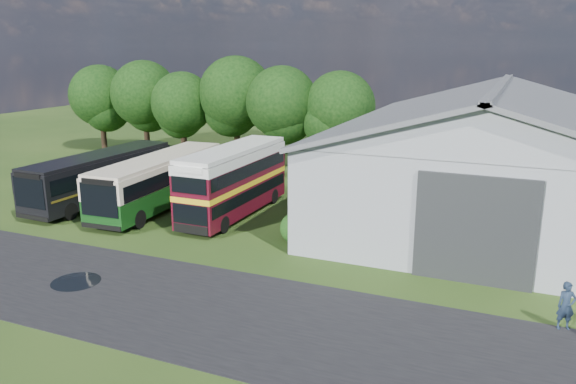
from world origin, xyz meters
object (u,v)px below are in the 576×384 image
at_px(bus_maroon_double, 234,182).
at_px(bus_dark_single, 101,176).
at_px(visitor_a, 566,306).
at_px(storage_shed, 495,149).
at_px(bus_green_single, 160,181).

height_order(bus_maroon_double, bus_dark_single, bus_maroon_double).
relative_size(bus_dark_single, visitor_a, 6.44).
bearing_deg(storage_shed, visitor_a, -76.25).
height_order(bus_green_single, visitor_a, bus_green_single).
bearing_deg(storage_shed, bus_dark_single, -163.15).
xyz_separation_m(bus_green_single, bus_dark_single, (-4.60, -0.31, -0.04)).
relative_size(storage_shed, bus_green_single, 1.99).
distance_m(storage_shed, bus_green_single, 21.59).
distance_m(bus_maroon_double, visitor_a, 20.36).
bearing_deg(bus_green_single, storage_shed, 16.74).
relative_size(bus_green_single, bus_dark_single, 1.03).
relative_size(bus_green_single, bus_maroon_double, 1.23).
bearing_deg(storage_shed, bus_maroon_double, -155.26).
bearing_deg(visitor_a, bus_green_single, 141.64).
height_order(bus_maroon_double, visitor_a, bus_maroon_double).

